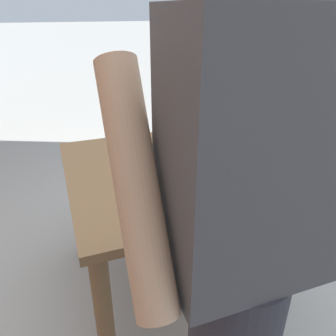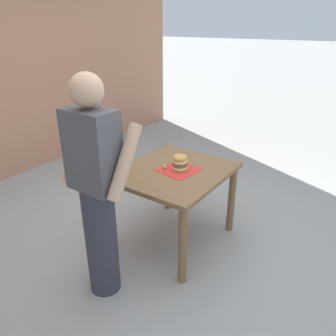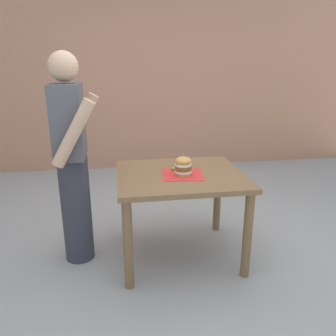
# 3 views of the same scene
# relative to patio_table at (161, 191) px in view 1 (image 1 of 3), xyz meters

# --- Properties ---
(ground_plane) EXTENTS (80.00, 80.00, 0.00)m
(ground_plane) POSITION_rel_patio_table_xyz_m (0.00, 0.00, -0.62)
(ground_plane) COLOR #9E9E99
(patio_table) EXTENTS (0.89, 1.02, 0.75)m
(patio_table) POSITION_rel_patio_table_xyz_m (0.00, 0.00, 0.00)
(patio_table) COLOR brown
(patio_table) RESTS_ON ground
(serving_paper) EXTENTS (0.35, 0.35, 0.00)m
(serving_paper) POSITION_rel_patio_table_xyz_m (-0.03, -0.01, 0.13)
(serving_paper) COLOR red
(serving_paper) RESTS_ON patio_table
(sandwich) EXTENTS (0.14, 0.14, 0.18)m
(sandwich) POSITION_rel_patio_table_xyz_m (-0.05, -0.02, 0.20)
(sandwich) COLOR gold
(sandwich) RESTS_ON serving_paper
(pickle_spear) EXTENTS (0.07, 0.07, 0.02)m
(pickle_spear) POSITION_rel_patio_table_xyz_m (0.09, 0.04, 0.14)
(pickle_spear) COLOR #8EA83D
(pickle_spear) RESTS_ON serving_paper
(diner_across_table) EXTENTS (0.55, 0.35, 1.69)m
(diner_across_table) POSITION_rel_patio_table_xyz_m (0.09, 0.85, 0.26)
(diner_across_table) COLOR #33333D
(diner_across_table) RESTS_ON ground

